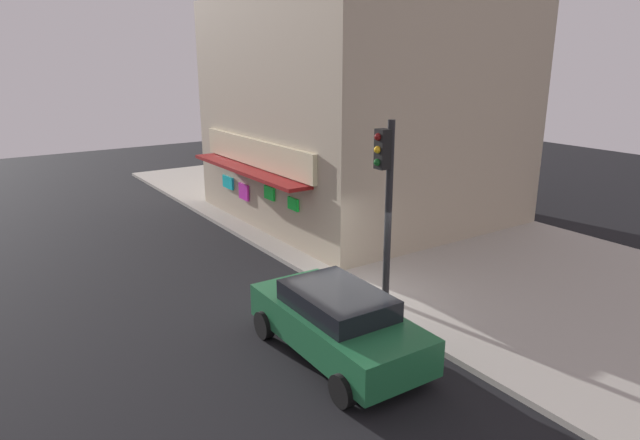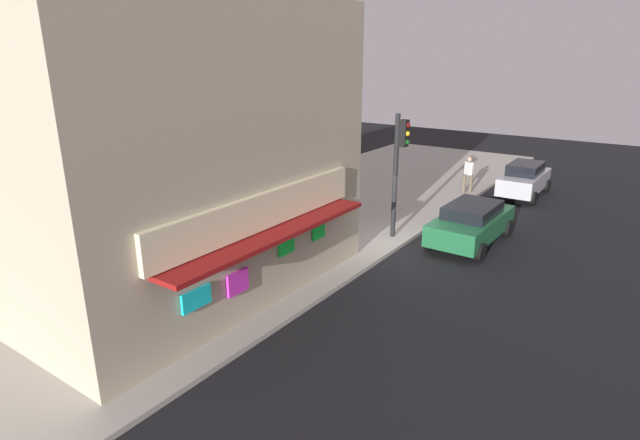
# 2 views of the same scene
# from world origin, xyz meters

# --- Properties ---
(ground_plane) EXTENTS (58.79, 58.79, 0.00)m
(ground_plane) POSITION_xyz_m (0.00, 0.00, 0.00)
(ground_plane) COLOR black
(sidewalk) EXTENTS (39.19, 10.08, 0.14)m
(sidewalk) POSITION_xyz_m (0.00, 5.04, 0.07)
(sidewalk) COLOR #A39E93
(sidewalk) RESTS_ON ground_plane
(corner_building) EXTENTS (9.92, 10.03, 8.11)m
(corner_building) POSITION_xyz_m (-6.72, 5.43, 4.19)
(corner_building) COLOR tan
(corner_building) RESTS_ON sidewalk
(traffic_light) EXTENTS (0.32, 0.58, 4.61)m
(traffic_light) POSITION_xyz_m (0.47, 0.57, 3.11)
(traffic_light) COLOR black
(traffic_light) RESTS_ON sidewalk
(fire_hydrant) EXTENTS (0.49, 0.25, 0.87)m
(fire_hydrant) POSITION_xyz_m (-5.90, 1.36, 0.56)
(fire_hydrant) COLOR gold
(fire_hydrant) RESTS_ON sidewalk
(trash_can) EXTENTS (0.44, 0.44, 0.83)m
(trash_can) POSITION_xyz_m (-8.83, 2.30, 0.56)
(trash_can) COLOR #2D2D2D
(trash_can) RESTS_ON sidewalk
(potted_plant_by_doorway) EXTENTS (0.75, 0.75, 1.05)m
(potted_plant_by_doorway) POSITION_xyz_m (-3.88, 2.19, 0.74)
(potted_plant_by_doorway) COLOR #59595B
(potted_plant_by_doorway) RESTS_ON sidewalk
(parked_car_green) EXTENTS (4.45, 2.17, 1.51)m
(parked_car_green) POSITION_xyz_m (1.84, -1.85, 0.80)
(parked_car_green) COLOR #1E6038
(parked_car_green) RESTS_ON ground_plane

